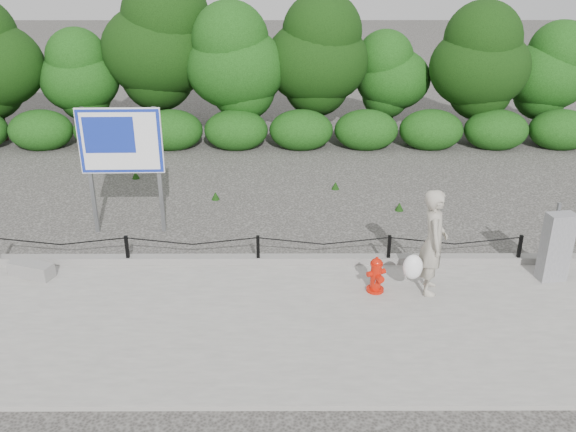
# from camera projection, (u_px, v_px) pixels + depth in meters

# --- Properties ---
(ground) EXTENTS (90.00, 90.00, 0.00)m
(ground) POSITION_uv_depth(u_px,v_px,m) (259.00, 267.00, 11.78)
(ground) COLOR #2D2B28
(ground) RESTS_ON ground
(sidewalk) EXTENTS (14.00, 4.00, 0.08)m
(sidewalk) POSITION_uv_depth(u_px,v_px,m) (253.00, 324.00, 9.93)
(sidewalk) COLOR gray
(sidewalk) RESTS_ON ground
(curb) EXTENTS (14.00, 0.22, 0.14)m
(curb) POSITION_uv_depth(u_px,v_px,m) (258.00, 259.00, 11.76)
(curb) COLOR slate
(curb) RESTS_ON sidewalk
(chain_barrier) EXTENTS (10.06, 0.06, 0.60)m
(chain_barrier) POSITION_uv_depth(u_px,v_px,m) (258.00, 246.00, 11.59)
(chain_barrier) COLOR black
(chain_barrier) RESTS_ON sidewalk
(treeline) EXTENTS (20.23, 3.76, 4.92)m
(treeline) POSITION_uv_depth(u_px,v_px,m) (254.00, 58.00, 18.95)
(treeline) COLOR black
(treeline) RESTS_ON ground
(fire_hydrant) EXTENTS (0.41, 0.41, 0.67)m
(fire_hydrant) POSITION_uv_depth(u_px,v_px,m) (376.00, 275.00, 10.69)
(fire_hydrant) COLOR red
(fire_hydrant) RESTS_ON sidewalk
(pedestrian) EXTENTS (0.80, 0.76, 1.91)m
(pedestrian) POSITION_uv_depth(u_px,v_px,m) (432.00, 244.00, 10.46)
(pedestrian) COLOR #A09989
(pedestrian) RESTS_ON sidewalk
(concrete_block) EXTENTS (0.90, 0.56, 0.27)m
(concrete_block) POSITION_uv_depth(u_px,v_px,m) (31.00, 270.00, 11.25)
(concrete_block) COLOR gray
(concrete_block) RESTS_ON sidewalk
(utility_cabinet) EXTENTS (0.53, 0.39, 1.43)m
(utility_cabinet) POSITION_uv_depth(u_px,v_px,m) (556.00, 247.00, 10.96)
(utility_cabinet) COLOR gray
(utility_cabinet) RESTS_ON sidewalk
(advertising_sign) EXTENTS (1.72, 0.17, 2.74)m
(advertising_sign) POSITION_uv_depth(u_px,v_px,m) (121.00, 147.00, 12.48)
(advertising_sign) COLOR slate
(advertising_sign) RESTS_ON ground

